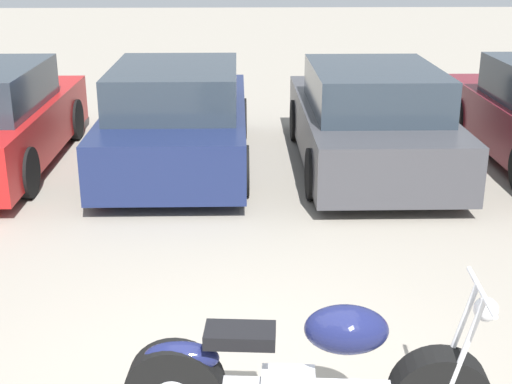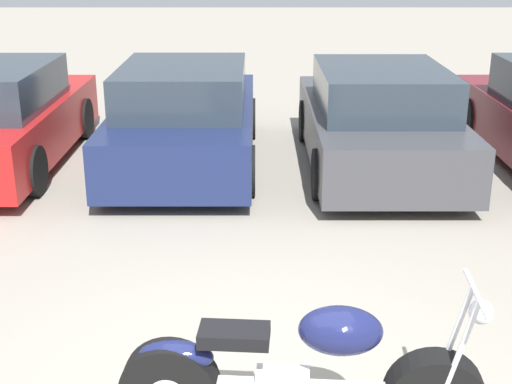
# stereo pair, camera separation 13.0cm
# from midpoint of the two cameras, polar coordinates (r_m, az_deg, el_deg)

# --- Properties ---
(motorcycle) EXTENTS (2.32, 0.63, 1.08)m
(motorcycle) POSITION_cam_midpoint_polar(r_m,az_deg,el_deg) (4.64, 4.04, -14.67)
(motorcycle) COLOR black
(motorcycle) RESTS_ON ground_plane
(parked_car_navy) EXTENTS (1.95, 4.40, 1.44)m
(parked_car_navy) POSITION_cam_midpoint_polar(r_m,az_deg,el_deg) (10.04, -5.48, 5.90)
(parked_car_navy) COLOR #19234C
(parked_car_navy) RESTS_ON ground_plane
(parked_car_dark_grey) EXTENTS (1.95, 4.40, 1.44)m
(parked_car_dark_grey) POSITION_cam_midpoint_polar(r_m,az_deg,el_deg) (10.00, 9.87, 5.65)
(parked_car_dark_grey) COLOR #3D3D42
(parked_car_dark_grey) RESTS_ON ground_plane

